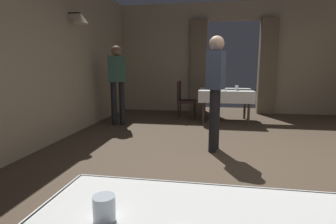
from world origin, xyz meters
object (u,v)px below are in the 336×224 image
object	(u,v)px
glass_mid_b	(237,88)
glass_near_c	(104,208)
glass_mid_a	(219,87)
person_diner_standing_aside	(216,84)
dining_table_mid	(225,94)
person_waiter_by_doorway	(117,79)
plate_mid_c	(223,90)
chair_mid_left	(184,98)

from	to	relation	value
glass_mid_b	glass_near_c	bearing A→B (deg)	-99.35
glass_mid_a	glass_mid_b	xyz separation A→B (m)	(0.38, -0.40, 0.01)
glass_mid_b	person_diner_standing_aside	size ratio (longest dim) A/B	0.07
glass_near_c	dining_table_mid	bearing A→B (deg)	83.34
glass_mid_a	person_waiter_by_doorway	distance (m)	2.43
dining_table_mid	glass_mid_b	xyz separation A→B (m)	(0.23, -0.21, 0.15)
glass_near_c	person_diner_standing_aside	world-z (taller)	person_diner_standing_aside
glass_near_c	glass_mid_a	world-z (taller)	glass_near_c
glass_near_c	plate_mid_c	bearing A→B (deg)	83.74
dining_table_mid	chair_mid_left	bearing A→B (deg)	174.13
chair_mid_left	plate_mid_c	world-z (taller)	chair_mid_left
person_waiter_by_doorway	plate_mid_c	bearing A→B (deg)	14.91
person_diner_standing_aside	person_waiter_by_doorway	bearing A→B (deg)	144.23
chair_mid_left	person_waiter_by_doorway	size ratio (longest dim) A/B	0.54
chair_mid_left	person_diner_standing_aside	bearing A→B (deg)	-73.09
plate_mid_c	person_waiter_by_doorway	world-z (taller)	person_waiter_by_doorway
glass_mid_b	glass_mid_a	bearing A→B (deg)	133.65
dining_table_mid	person_diner_standing_aside	xyz separation A→B (m)	(-0.26, -2.34, 0.37)
chair_mid_left	glass_near_c	world-z (taller)	chair_mid_left
chair_mid_left	person_diner_standing_aside	world-z (taller)	person_diner_standing_aside
person_waiter_by_doorway	chair_mid_left	bearing A→B (deg)	34.60
dining_table_mid	glass_mid_b	distance (m)	0.35
dining_table_mid	chair_mid_left	size ratio (longest dim) A/B	1.32
dining_table_mid	plate_mid_c	xyz separation A→B (m)	(-0.06, -0.22, 0.10)
glass_mid_a	plate_mid_c	xyz separation A→B (m)	(0.09, -0.41, -0.04)
dining_table_mid	glass_mid_a	bearing A→B (deg)	128.82
chair_mid_left	person_diner_standing_aside	size ratio (longest dim) A/B	0.54
plate_mid_c	person_diner_standing_aside	bearing A→B (deg)	-95.21
chair_mid_left	plate_mid_c	size ratio (longest dim) A/B	4.86
glass_mid_a	person_diner_standing_aside	world-z (taller)	person_diner_standing_aside
dining_table_mid	plate_mid_c	world-z (taller)	plate_mid_c
glass_mid_a	plate_mid_c	world-z (taller)	glass_mid_a
glass_mid_b	plate_mid_c	size ratio (longest dim) A/B	0.61
glass_near_c	person_waiter_by_doorway	size ratio (longest dim) A/B	0.05
person_waiter_by_doorway	dining_table_mid	bearing A→B (deg)	19.45
person_diner_standing_aside	plate_mid_c	bearing A→B (deg)	84.79
dining_table_mid	plate_mid_c	distance (m)	0.25
dining_table_mid	person_diner_standing_aside	distance (m)	2.38
glass_mid_b	person_diner_standing_aside	bearing A→B (deg)	-102.92
glass_mid_b	person_waiter_by_doorway	xyz separation A→B (m)	(-2.58, -0.62, 0.22)
person_waiter_by_doorway	person_diner_standing_aside	size ratio (longest dim) A/B	1.00
dining_table_mid	person_waiter_by_doorway	size ratio (longest dim) A/B	0.71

